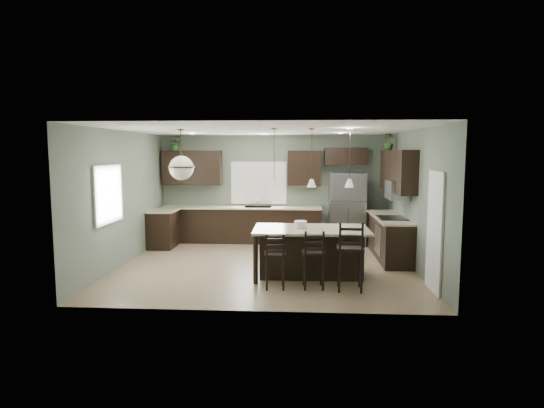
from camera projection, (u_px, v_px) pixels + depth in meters
The scene contains 32 objects.
ground at pixel (266, 265), 9.48m from camera, with size 6.00×6.00×0.00m, color #9E8466.
pantry_door at pixel (435, 232), 7.64m from camera, with size 0.04×0.82×2.04m, color white.
window_back at pixel (259, 183), 12.05m from camera, with size 1.35×0.02×1.00m, color white.
window_left at pixel (108, 194), 8.70m from camera, with size 0.02×1.10×1.00m, color white.
left_return_cabs at pixel (163, 229), 11.29m from camera, with size 0.60×0.90×0.90m, color black.
left_return_countertop at pixel (163, 211), 11.23m from camera, with size 0.66×0.96×0.04m, color beige.
back_lower_cabs at pixel (241, 225), 11.92m from camera, with size 4.20×0.60×0.90m, color black.
back_countertop at pixel (241, 208), 11.84m from camera, with size 4.20×0.66×0.04m, color beige.
sink_inset at pixel (258, 207), 11.81m from camera, with size 0.70×0.45×0.01m, color gray.
faucet at pixel (258, 202), 11.77m from camera, with size 0.02×0.02×0.28m, color silver.
back_upper_left at pixel (192, 168), 11.96m from camera, with size 1.55×0.34×0.90m, color black.
back_upper_right at pixel (304, 168), 11.77m from camera, with size 0.85×0.34×0.90m, color black.
fridge_header at pixel (345, 156), 11.67m from camera, with size 1.05×0.34×0.45m, color black.
right_lower_cabs at pixel (389, 238), 10.13m from camera, with size 0.60×2.35×0.90m, color black.
right_countertop at pixel (389, 217), 10.08m from camera, with size 0.66×2.35×0.04m, color beige.
cooktop at pixel (392, 218), 9.80m from camera, with size 0.58×0.75×0.02m, color black.
wall_oven_front at pixel (378, 240), 9.88m from camera, with size 0.01×0.72×0.60m, color gray.
right_upper_cabs at pixel (397, 171), 9.95m from camera, with size 0.34×2.35×0.90m, color black.
microwave at pixel (397, 190), 9.73m from camera, with size 0.40×0.75×0.40m, color gray.
refrigerator at pixel (347, 209), 11.60m from camera, with size 0.90×0.74×1.85m, color #96969E.
kitchen_island at pixel (311, 252), 8.61m from camera, with size 2.16×1.23×0.92m, color black.
serving_dish at pixel (301, 225), 8.56m from camera, with size 0.24×0.24×0.14m, color silver.
bar_stool_left at pixel (275, 261), 7.83m from camera, with size 0.36×0.36×0.98m, color black.
bar_stool_center at pixel (313, 259), 7.84m from camera, with size 0.38×0.38×1.03m, color black.
bar_stool_right at pixel (350, 256), 7.72m from camera, with size 0.45×0.45×1.20m, color black.
pendant_left at pixel (274, 158), 8.44m from camera, with size 0.17×0.17×1.10m, color white, non-canonical shape.
pendant_center at pixel (312, 158), 8.41m from camera, with size 0.17×0.17×1.10m, color white, non-canonical shape.
pendant_right at pixel (350, 158), 8.38m from camera, with size 0.17×0.17×1.10m, color silver, non-canonical shape.
chandelier at pixel (181, 155), 8.72m from camera, with size 0.51×0.51×0.98m, color beige, non-canonical shape.
plant_back_left at pixel (176, 143), 11.88m from camera, with size 0.34×0.29×0.38m, color #275224.
plant_right_wall at pixel (389, 142), 10.83m from camera, with size 0.23×0.23×0.41m, color #305927.
room_shell at pixel (266, 184), 9.29m from camera, with size 6.00×6.00×6.00m.
Camera 1 is at (0.72, -9.25, 2.35)m, focal length 30.00 mm.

